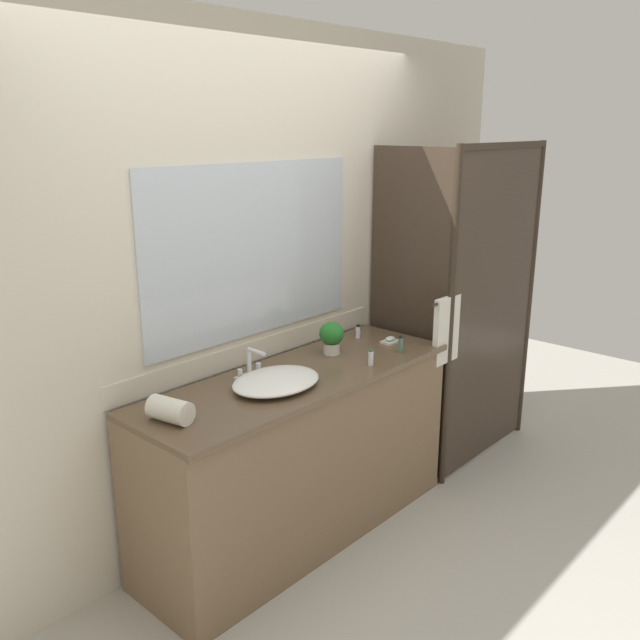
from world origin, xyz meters
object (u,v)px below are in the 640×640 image
(amenity_bottle_body_wash, at_px, (358,332))
(rolled_towel_near_edge, at_px, (170,410))
(faucet, at_px, (250,368))
(amenity_bottle_shampoo, at_px, (401,345))
(sink_basin, at_px, (276,381))
(soap_dish, at_px, (390,340))
(potted_plant, at_px, (332,336))
(amenity_bottle_lotion, at_px, (371,358))

(amenity_bottle_body_wash, distance_m, rolled_towel_near_edge, 1.42)
(faucet, distance_m, rolled_towel_near_edge, 0.58)
(amenity_bottle_shampoo, bearing_deg, sink_basin, 170.11)
(amenity_bottle_shampoo, bearing_deg, soap_dish, 55.44)
(amenity_bottle_body_wash, relative_size, amenity_bottle_shampoo, 0.85)
(soap_dish, xyz_separation_m, amenity_bottle_body_wash, (-0.06, 0.19, 0.02))
(potted_plant, height_order, amenity_bottle_lotion, potted_plant)
(amenity_bottle_shampoo, relative_size, rolled_towel_near_edge, 0.50)
(potted_plant, relative_size, rolled_towel_near_edge, 0.94)
(potted_plant, bearing_deg, faucet, 174.06)
(amenity_bottle_body_wash, bearing_deg, rolled_towel_near_edge, -174.03)
(soap_dish, bearing_deg, rolled_towel_near_edge, 178.34)
(rolled_towel_near_edge, bearing_deg, sink_basin, -4.83)
(amenity_bottle_shampoo, relative_size, amenity_bottle_lotion, 1.08)
(potted_plant, height_order, soap_dish, potted_plant)
(soap_dish, distance_m, amenity_bottle_lotion, 0.40)
(amenity_bottle_shampoo, bearing_deg, rolled_towel_near_edge, 172.19)
(amenity_bottle_lotion, bearing_deg, soap_dish, 22.23)
(sink_basin, relative_size, amenity_bottle_body_wash, 5.69)
(sink_basin, bearing_deg, soap_dish, 0.33)
(amenity_bottle_lotion, bearing_deg, rolled_towel_near_edge, 170.05)
(faucet, distance_m, amenity_bottle_lotion, 0.63)
(amenity_bottle_body_wash, xyz_separation_m, amenity_bottle_shampoo, (-0.04, -0.34, 0.01))
(sink_basin, distance_m, amenity_bottle_body_wash, 0.87)
(amenity_bottle_shampoo, bearing_deg, faucet, 158.30)
(faucet, height_order, soap_dish, faucet)
(sink_basin, height_order, faucet, faucet)
(potted_plant, xyz_separation_m, amenity_bottle_lotion, (-0.00, -0.27, -0.06))
(amenity_bottle_body_wash, bearing_deg, amenity_bottle_shampoo, -97.41)
(amenity_bottle_body_wash, xyz_separation_m, rolled_towel_near_edge, (-1.42, -0.15, 0.01))
(faucet, xyz_separation_m, amenity_bottle_body_wash, (0.85, 0.02, -0.01))
(faucet, bearing_deg, amenity_bottle_lotion, -31.27)
(sink_basin, distance_m, faucet, 0.18)
(potted_plant, relative_size, soap_dish, 1.78)
(amenity_bottle_lotion, bearing_deg, amenity_bottle_body_wash, 47.52)
(amenity_bottle_shampoo, xyz_separation_m, rolled_towel_near_edge, (-1.37, 0.19, 0.01))
(faucet, relative_size, potted_plant, 0.95)
(amenity_bottle_shampoo, bearing_deg, potted_plant, 135.39)
(soap_dish, bearing_deg, amenity_bottle_lotion, -157.77)
(soap_dish, height_order, rolled_towel_near_edge, rolled_towel_near_edge)
(potted_plant, xyz_separation_m, soap_dish, (0.37, -0.12, -0.09))
(potted_plant, xyz_separation_m, amenity_bottle_shampoo, (0.27, -0.26, -0.06))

